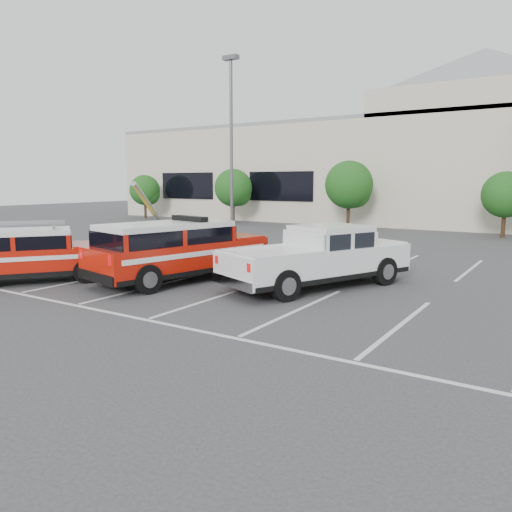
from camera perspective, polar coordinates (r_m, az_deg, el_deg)
The scene contains 12 objects.
ground at distance 14.71m, azimuth -4.56°, elevation -4.76°, with size 120.00×120.00×0.00m, color #343437.
stall_markings at distance 18.40m, azimuth 3.97°, elevation -2.05°, with size 23.00×15.00×0.01m, color silver.
convention_building at distance 44.08m, azimuth 21.96°, elevation 9.64°, with size 60.00×16.99×13.20m.
tree_far_left at distance 47.40m, azimuth -12.47°, elevation 7.24°, with size 2.77×2.77×3.99m.
tree_left at distance 40.92m, azimuth -2.48°, elevation 7.65°, with size 3.07×3.07×4.42m.
tree_mid_left at distance 36.08m, azimuth 10.73°, elevation 7.82°, with size 3.37×3.37×4.85m.
tree_mid_right at distance 33.61m, azimuth 26.78°, elevation 6.11°, with size 2.77×2.77×3.99m.
light_pole_left at distance 28.78m, azimuth -2.83°, elevation 12.10°, with size 0.90×0.60×10.24m.
fire_chief_suv at distance 17.22m, azimuth -8.92°, elevation 0.15°, with size 3.61×6.59×2.20m.
white_pickup at distance 16.16m, azimuth 7.15°, elevation -0.78°, with size 4.53×6.73×1.96m.
ladder_suv at distance 18.51m, azimuth -24.46°, elevation -0.22°, with size 4.65×5.31×2.02m.
utility_rig at distance 23.02m, azimuth -13.05°, elevation 1.56°, with size 3.54×4.60×3.39m.
Camera 1 is at (8.71, -11.36, 3.36)m, focal length 35.00 mm.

